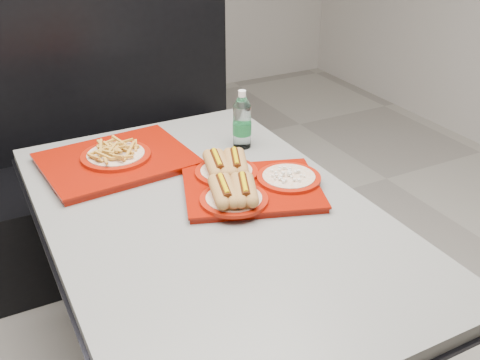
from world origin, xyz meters
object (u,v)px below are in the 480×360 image
tray_far (116,157)px  water_bottle (242,123)px  booth_bench (115,166)px  tray_near (246,183)px  diner_table (212,257)px

tray_far → water_bottle: size_ratio=2.41×
booth_bench → tray_near: bearing=-82.1°
tray_far → tray_near: bearing=-50.8°
diner_table → water_bottle: water_bottle is taller
water_bottle → diner_table: bearing=-129.5°
diner_table → tray_far: bearing=110.2°
diner_table → booth_bench: (0.00, 1.09, -0.18)m
booth_bench → water_bottle: (0.29, -0.74, 0.44)m
diner_table → tray_near: size_ratio=2.87×
tray_near → booth_bench: bearing=97.9°
booth_bench → tray_far: (-0.15, -0.68, 0.38)m
diner_table → booth_bench: size_ratio=1.05×
tray_far → water_bottle: (0.44, -0.07, 0.06)m
diner_table → tray_near: tray_near is taller
booth_bench → water_bottle: booth_bench is taller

